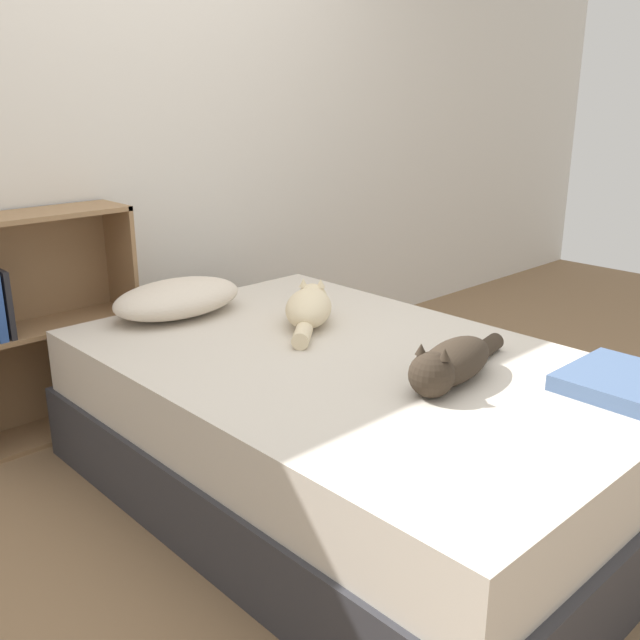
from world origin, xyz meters
TOP-DOWN VIEW (x-y plane):
  - ground_plane at (0.00, 0.00)m, footprint 8.00×8.00m
  - wall_back at (0.00, 1.38)m, footprint 8.00×0.06m
  - bed at (0.00, 0.00)m, footprint 1.33×2.05m
  - pillow at (-0.16, 0.82)m, footprint 0.55×0.34m
  - cat_light at (0.15, 0.38)m, footprint 0.42×0.39m
  - cat_dark at (0.07, -0.37)m, footprint 0.57×0.24m
  - bookshelf at (-0.59, 1.25)m, footprint 0.73×0.26m
  - blanket_fold at (0.41, -0.75)m, footprint 0.36×0.30m

SIDE VIEW (x-z plane):
  - ground_plane at x=0.00m, z-range 0.00..0.00m
  - bed at x=0.00m, z-range 0.00..0.52m
  - bookshelf at x=-0.59m, z-range 0.02..0.96m
  - blanket_fold at x=0.41m, z-range 0.52..0.57m
  - cat_dark at x=0.07m, z-range 0.51..0.67m
  - cat_light at x=0.15m, z-range 0.52..0.67m
  - pillow at x=-0.16m, z-range 0.52..0.67m
  - wall_back at x=0.00m, z-range 0.00..2.50m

